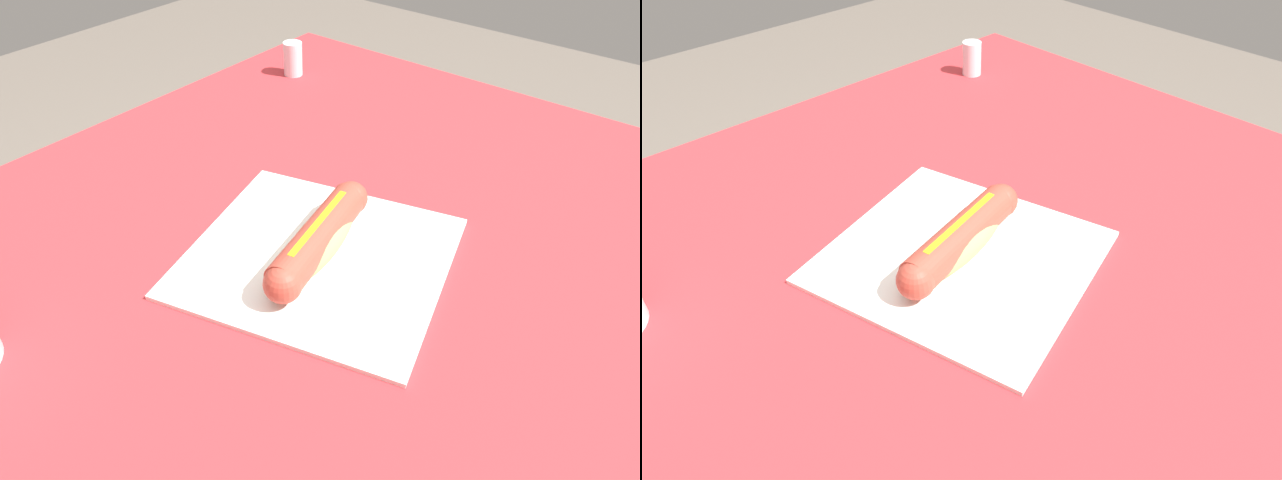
% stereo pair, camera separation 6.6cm
% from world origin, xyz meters
% --- Properties ---
extents(dining_table, '(1.19, 1.00, 0.77)m').
position_xyz_m(dining_table, '(0.00, 0.00, 0.64)').
color(dining_table, brown).
rests_on(dining_table, ground).
extents(paper_wrapper, '(0.35, 0.36, 0.01)m').
position_xyz_m(paper_wrapper, '(0.01, -0.00, 0.77)').
color(paper_wrapper, white).
rests_on(paper_wrapper, dining_table).
extents(hot_dog, '(0.21, 0.09, 0.05)m').
position_xyz_m(hot_dog, '(0.01, -0.00, 0.80)').
color(hot_dog, tan).
rests_on(hot_dog, paper_wrapper).
extents(salt_shaker, '(0.04, 0.04, 0.06)m').
position_xyz_m(salt_shaker, '(0.40, 0.38, 0.80)').
color(salt_shaker, silver).
rests_on(salt_shaker, dining_table).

